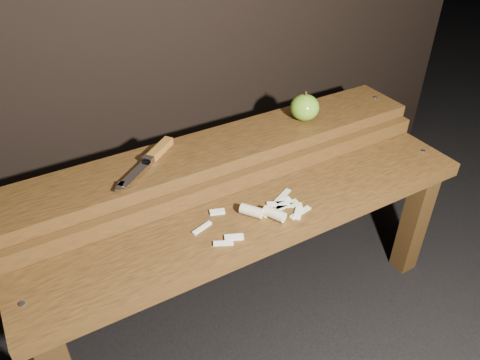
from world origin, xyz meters
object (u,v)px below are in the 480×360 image
knife (154,155)px  bench_front_tier (264,235)px  bench_rear_tier (221,171)px  apple (305,107)px

knife → bench_front_tier: bearing=-54.9°
bench_rear_tier → apple: bearing=0.9°
bench_front_tier → bench_rear_tier: (0.00, 0.23, 0.06)m
knife → apple: bearing=-2.8°
bench_rear_tier → bench_front_tier: bearing=-90.0°
knife → bench_rear_tier: bearing=-8.5°
bench_front_tier → bench_rear_tier: bench_rear_tier is taller
bench_rear_tier → apple: apple is taller
bench_rear_tier → apple: (0.28, 0.00, 0.12)m
apple → bench_front_tier: bearing=-140.4°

